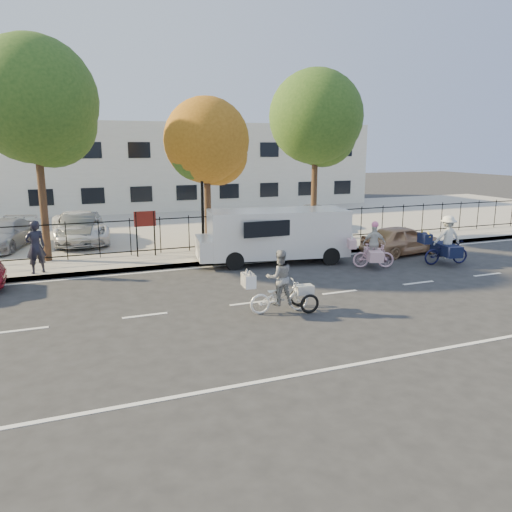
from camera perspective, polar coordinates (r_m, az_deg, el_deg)
name	(u,v)px	position (r m, az deg, el deg)	size (l,w,h in m)	color
ground	(250,303)	(14.51, -0.74, -5.41)	(120.00, 120.00, 0.00)	#333334
road_markings	(250,303)	(14.51, -0.74, -5.39)	(60.00, 9.52, 0.01)	silver
curb	(203,263)	(19.13, -6.06, -0.84)	(60.00, 0.10, 0.15)	#A8A399
sidewalk	(196,258)	(20.12, -6.85, -0.19)	(60.00, 2.20, 0.15)	#A8A399
parking_lot	(156,225)	(28.69, -11.34, 3.44)	(60.00, 15.60, 0.15)	#A8A399
iron_fence	(189,233)	(21.01, -7.67, 2.62)	(58.00, 0.06, 1.50)	black
building	(130,166)	(38.27, -14.22, 9.91)	(34.00, 10.00, 6.00)	silver
lamppost	(202,180)	(20.49, -6.21, 8.64)	(0.36, 0.36, 4.33)	black
street_sign	(145,225)	(20.19, -12.55, 3.52)	(0.85, 0.06, 1.80)	black
zebra_trike	(280,288)	(13.58, 2.71, -3.72)	(2.03, 0.83, 1.74)	white
unicorn_bike	(373,251)	(19.03, 13.22, 0.60)	(1.77, 1.29, 1.76)	#F5BAD3
bull_bike	(446,245)	(20.41, 20.89, 1.19)	(2.07, 1.44, 1.88)	#101138
white_van	(275,234)	(19.30, 2.21, 2.56)	(6.05, 2.77, 2.06)	white
gold_sedan	(401,240)	(21.71, 16.28, 1.79)	(1.47, 3.64, 1.24)	tan
pedestrian	(36,247)	(18.67, -23.88, 0.95)	(0.67, 0.44, 1.84)	black
lot_car_a	(4,234)	(23.89, -26.84, 2.21)	(1.70, 4.18, 1.21)	#9C9EA3
lot_car_b	(79,227)	(24.05, -19.53, 3.11)	(2.29, 4.97, 1.38)	white
lot_car_c	(80,229)	(23.79, -19.50, 2.96)	(1.42, 4.07, 1.34)	#51565A
lot_car_d	(315,216)	(26.96, 6.81, 4.57)	(1.51, 3.75, 1.28)	#94969B
tree_west	(39,107)	(20.43, -23.59, 15.39)	(4.56, 4.56, 8.35)	#442D1D
tree_mid	(209,145)	(21.12, -5.35, 12.56)	(3.55, 3.51, 6.44)	#442D1D
tree_east	(318,122)	(23.98, 7.10, 15.00)	(4.32, 4.32, 7.93)	#442D1D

